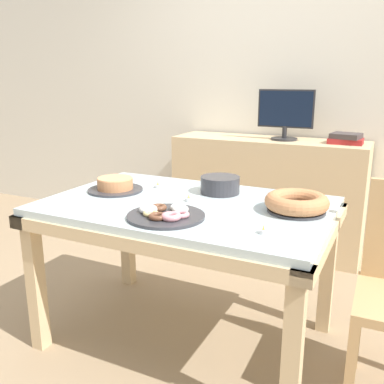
{
  "coord_description": "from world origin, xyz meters",
  "views": [
    {
      "loc": [
        0.92,
        -1.82,
        1.36
      ],
      "look_at": [
        0.03,
        -0.01,
        0.82
      ],
      "focal_mm": 40.0,
      "sensor_mm": 36.0,
      "label": 1
    }
  ],
  "objects_px": {
    "plate_stack": "(220,185)",
    "tealight_near_front": "(263,231)",
    "tealight_right_edge": "(158,186)",
    "computer_monitor": "(285,115)",
    "cake_chocolate_round": "(115,185)",
    "book_stack": "(346,139)",
    "pastry_platter": "(166,214)",
    "tealight_left_edge": "(189,199)",
    "cake_golden_bundt": "(297,203)"
  },
  "relations": [
    {
      "from": "plate_stack",
      "to": "tealight_near_front",
      "type": "bearing_deg",
      "value": -51.89
    },
    {
      "from": "tealight_right_edge",
      "to": "tealight_near_front",
      "type": "bearing_deg",
      "value": -31.15
    },
    {
      "from": "computer_monitor",
      "to": "cake_chocolate_round",
      "type": "height_order",
      "value": "computer_monitor"
    },
    {
      "from": "book_stack",
      "to": "plate_stack",
      "type": "height_order",
      "value": "book_stack"
    },
    {
      "from": "cake_chocolate_round",
      "to": "pastry_platter",
      "type": "height_order",
      "value": "cake_chocolate_round"
    },
    {
      "from": "book_stack",
      "to": "pastry_platter",
      "type": "relative_size",
      "value": 0.69
    },
    {
      "from": "tealight_right_edge",
      "to": "tealight_left_edge",
      "type": "relative_size",
      "value": 1.0
    },
    {
      "from": "tealight_right_edge",
      "to": "tealight_left_edge",
      "type": "height_order",
      "value": "same"
    },
    {
      "from": "cake_golden_bundt",
      "to": "book_stack",
      "type": "bearing_deg",
      "value": 88.24
    },
    {
      "from": "pastry_platter",
      "to": "tealight_left_edge",
      "type": "xyz_separation_m",
      "value": [
        -0.02,
        0.28,
        -0.0
      ]
    },
    {
      "from": "plate_stack",
      "to": "tealight_right_edge",
      "type": "relative_size",
      "value": 5.25
    },
    {
      "from": "book_stack",
      "to": "tealight_left_edge",
      "type": "bearing_deg",
      "value": -111.82
    },
    {
      "from": "cake_golden_bundt",
      "to": "pastry_platter",
      "type": "relative_size",
      "value": 0.84
    },
    {
      "from": "cake_golden_bundt",
      "to": "plate_stack",
      "type": "height_order",
      "value": "plate_stack"
    },
    {
      "from": "computer_monitor",
      "to": "cake_chocolate_round",
      "type": "relative_size",
      "value": 1.42
    },
    {
      "from": "book_stack",
      "to": "tealight_near_front",
      "type": "relative_size",
      "value": 5.96
    },
    {
      "from": "tealight_right_edge",
      "to": "tealight_near_front",
      "type": "height_order",
      "value": "same"
    },
    {
      "from": "tealight_left_edge",
      "to": "cake_golden_bundt",
      "type": "bearing_deg",
      "value": 6.06
    },
    {
      "from": "cake_chocolate_round",
      "to": "tealight_left_edge",
      "type": "distance_m",
      "value": 0.45
    },
    {
      "from": "tealight_left_edge",
      "to": "pastry_platter",
      "type": "bearing_deg",
      "value": -85.4
    },
    {
      "from": "cake_chocolate_round",
      "to": "cake_golden_bundt",
      "type": "bearing_deg",
      "value": 2.94
    },
    {
      "from": "tealight_left_edge",
      "to": "tealight_near_front",
      "type": "bearing_deg",
      "value": -31.21
    },
    {
      "from": "book_stack",
      "to": "tealight_right_edge",
      "type": "xyz_separation_m",
      "value": [
        -0.84,
        -1.24,
        -0.16
      ]
    },
    {
      "from": "tealight_left_edge",
      "to": "computer_monitor",
      "type": "bearing_deg",
      "value": 85.3
    },
    {
      "from": "cake_golden_bundt",
      "to": "plate_stack",
      "type": "bearing_deg",
      "value": 160.25
    },
    {
      "from": "book_stack",
      "to": "cake_golden_bundt",
      "type": "relative_size",
      "value": 0.81
    },
    {
      "from": "cake_golden_bundt",
      "to": "tealight_near_front",
      "type": "relative_size",
      "value": 7.32
    },
    {
      "from": "book_stack",
      "to": "cake_golden_bundt",
      "type": "distance_m",
      "value": 1.36
    },
    {
      "from": "tealight_right_edge",
      "to": "cake_golden_bundt",
      "type": "bearing_deg",
      "value": -8.04
    },
    {
      "from": "plate_stack",
      "to": "cake_golden_bundt",
      "type": "bearing_deg",
      "value": -19.75
    },
    {
      "from": "cake_chocolate_round",
      "to": "tealight_near_front",
      "type": "distance_m",
      "value": 0.97
    },
    {
      "from": "cake_golden_bundt",
      "to": "plate_stack",
      "type": "relative_size",
      "value": 1.39
    },
    {
      "from": "book_stack",
      "to": "tealight_right_edge",
      "type": "distance_m",
      "value": 1.51
    },
    {
      "from": "cake_golden_bundt",
      "to": "pastry_platter",
      "type": "height_order",
      "value": "cake_golden_bundt"
    },
    {
      "from": "tealight_near_front",
      "to": "cake_chocolate_round",
      "type": "bearing_deg",
      "value": 162.59
    },
    {
      "from": "cake_chocolate_round",
      "to": "cake_golden_bundt",
      "type": "distance_m",
      "value": 0.98
    },
    {
      "from": "book_stack",
      "to": "tealight_right_edge",
      "type": "relative_size",
      "value": 5.96
    },
    {
      "from": "plate_stack",
      "to": "tealight_right_edge",
      "type": "bearing_deg",
      "value": -172.64
    },
    {
      "from": "pastry_platter",
      "to": "tealight_right_edge",
      "type": "height_order",
      "value": "pastry_platter"
    },
    {
      "from": "cake_chocolate_round",
      "to": "pastry_platter",
      "type": "xyz_separation_m",
      "value": [
        0.48,
        -0.28,
        -0.02
      ]
    },
    {
      "from": "tealight_left_edge",
      "to": "tealight_near_front",
      "type": "relative_size",
      "value": 1.0
    },
    {
      "from": "cake_chocolate_round",
      "to": "pastry_platter",
      "type": "relative_size",
      "value": 0.86
    },
    {
      "from": "cake_chocolate_round",
      "to": "tealight_left_edge",
      "type": "height_order",
      "value": "cake_chocolate_round"
    },
    {
      "from": "computer_monitor",
      "to": "cake_golden_bundt",
      "type": "relative_size",
      "value": 1.45
    },
    {
      "from": "computer_monitor",
      "to": "tealight_near_front",
      "type": "distance_m",
      "value": 1.76
    },
    {
      "from": "computer_monitor",
      "to": "cake_golden_bundt",
      "type": "distance_m",
      "value": 1.44
    },
    {
      "from": "computer_monitor",
      "to": "cake_golden_bundt",
      "type": "xyz_separation_m",
      "value": [
        0.41,
        -1.35,
        -0.28
      ]
    },
    {
      "from": "plate_stack",
      "to": "tealight_left_edge",
      "type": "distance_m",
      "value": 0.23
    },
    {
      "from": "book_stack",
      "to": "tealight_near_front",
      "type": "distance_m",
      "value": 1.7
    },
    {
      "from": "computer_monitor",
      "to": "tealight_near_front",
      "type": "height_order",
      "value": "computer_monitor"
    }
  ]
}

